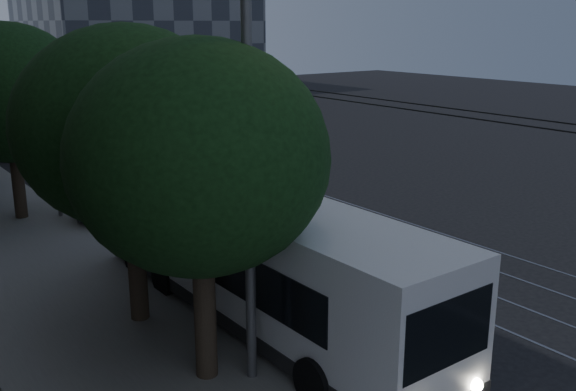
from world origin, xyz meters
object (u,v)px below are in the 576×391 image
Objects in this scene: car_white_a at (48,156)px; pickup_silver at (120,185)px; trolleybus at (251,253)px; car_white_b at (3,141)px; streetlamp_near at (266,98)px.

pickup_silver is at bearing -81.29° from car_white_a.
trolleybus reaches higher than car_white_a.
car_white_a is 0.72× the size of car_white_b.
trolleybus is 25.06m from car_white_b.
trolleybus reaches higher than pickup_silver.
pickup_silver reaches higher than car_white_b.
car_white_a is at bearing 86.60° from trolleybus.
streetlamp_near is (-2.52, -13.75, 4.80)m from pickup_silver.
pickup_silver is 8.85m from car_white_a.
streetlamp_near is at bearing -107.65° from car_white_b.
car_white_a is 23.27m from streetlamp_near.
streetlamp_near reaches higher than trolleybus.
pickup_silver is 14.78m from streetlamp_near.
pickup_silver is (1.22, 11.20, -0.77)m from trolleybus.
car_white_b is at bearing 107.96° from car_white_a.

